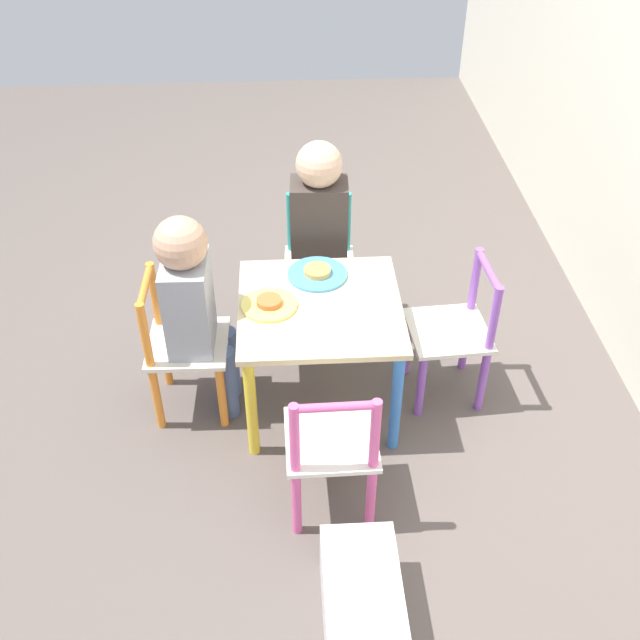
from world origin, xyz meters
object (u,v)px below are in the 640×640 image
object	(u,v)px
child_front	(194,301)
plate_front	(269,304)
chair_pink	(332,449)
storage_bin	(362,603)
child_left	(319,227)
kids_table	(320,321)
chair_orange	(181,348)
chair_purple	(455,334)
chair_teal	(319,266)
plate_left	(317,273)

from	to	relation	value
child_front	plate_front	bearing A→B (deg)	-90.78
chair_pink	storage_bin	distance (m)	0.42
child_left	storage_bin	bearing A→B (deg)	-85.33
kids_table	storage_bin	size ratio (longest dim) A/B	1.47
child_front	storage_bin	bearing A→B (deg)	-150.52
kids_table	plate_front	xyz separation A→B (m)	(-0.00, -0.16, 0.08)
chair_orange	chair_purple	world-z (taller)	same
plate_front	child_front	bearing A→B (deg)	-91.93
chair_teal	chair_purple	xyz separation A→B (m)	(0.43, 0.43, 0.00)
chair_pink	child_left	size ratio (longest dim) A/B	0.67
chair_teal	chair_purple	world-z (taller)	same
chair_orange	child_left	bearing A→B (deg)	-49.68
plate_left	plate_front	bearing A→B (deg)	-45.24
plate_left	storage_bin	distance (m)	1.05
kids_table	plate_front	size ratio (longest dim) A/B	2.91
plate_front	plate_left	size ratio (longest dim) A/B	0.89
chair_orange	child_front	distance (m)	0.20
chair_teal	child_left	distance (m)	0.22
child_left	storage_bin	distance (m)	1.29
chair_orange	child_left	world-z (taller)	child_left
chair_purple	plate_front	bearing A→B (deg)	-90.97
chair_teal	chair_pink	distance (m)	0.91
chair_purple	child_left	bearing A→B (deg)	-133.74
chair_pink	child_front	distance (m)	0.64
child_front	plate_left	size ratio (longest dim) A/B	3.71
chair_pink	chair_teal	bearing A→B (deg)	-91.87
kids_table	plate_left	size ratio (longest dim) A/B	2.59
plate_front	child_left	bearing A→B (deg)	155.65
chair_teal	chair_purple	distance (m)	0.61
storage_bin	chair_orange	bearing A→B (deg)	-148.62
chair_purple	child_left	distance (m)	0.61
kids_table	child_left	bearing A→B (deg)	177.29
plate_left	child_front	bearing A→B (deg)	-69.08
kids_table	plate_left	bearing A→B (deg)	180.00
child_front	storage_bin	xyz separation A→B (m)	(0.85, 0.46, -0.35)
child_front	chair_purple	bearing A→B (deg)	-87.38
kids_table	child_left	xyz separation A→B (m)	(-0.40, 0.02, 0.11)
child_front	chair_orange	bearing A→B (deg)	90.00
child_front	storage_bin	world-z (taller)	child_front
chair_pink	child_left	bearing A→B (deg)	-91.74
chair_pink	storage_bin	xyz separation A→B (m)	(0.38, 0.05, -0.16)
chair_purple	child_front	xyz separation A→B (m)	(0.02, -0.85, 0.19)
chair_teal	plate_left	bearing A→B (deg)	-91.45
chair_purple	plate_left	size ratio (longest dim) A/B	2.59
chair_orange	child_front	size ratio (longest dim) A/B	0.70
chair_teal	plate_left	size ratio (longest dim) A/B	2.59
kids_table	plate_front	world-z (taller)	plate_front
plate_left	kids_table	bearing A→B (deg)	-0.00
kids_table	chair_orange	distance (m)	0.47
chair_orange	storage_bin	distance (m)	1.01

